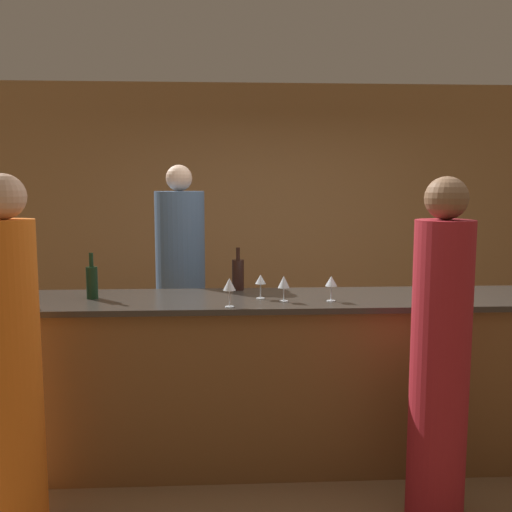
{
  "coord_description": "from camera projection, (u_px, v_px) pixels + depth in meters",
  "views": [
    {
      "loc": [
        -0.55,
        -3.5,
        1.77
      ],
      "look_at": [
        -0.35,
        0.1,
        1.32
      ],
      "focal_mm": 40.0,
      "sensor_mm": 36.0,
      "label": 1
    }
  ],
  "objects": [
    {
      "name": "bartender",
      "position": [
        181.0,
        303.0,
        4.27
      ],
      "size": [
        0.37,
        0.37,
        1.91
      ],
      "rotation": [
        0.0,
        0.0,
        3.14
      ],
      "color": "#4C6B93",
      "rests_on": "ground_plane"
    },
    {
      "name": "wine_bottle_1",
      "position": [
        238.0,
        274.0,
        3.82
      ],
      "size": [
        0.08,
        0.08,
        0.29
      ],
      "color": "black",
      "rests_on": "bar_counter"
    },
    {
      "name": "guest_0",
      "position": [
        440.0,
        362.0,
        2.94
      ],
      "size": [
        0.3,
        0.3,
        1.81
      ],
      "color": "maroon",
      "rests_on": "ground_plane"
    },
    {
      "name": "wine_glass_4",
      "position": [
        284.0,
        283.0,
        3.43
      ],
      "size": [
        0.07,
        0.07,
        0.16
      ],
      "color": "silver",
      "rests_on": "bar_counter"
    },
    {
      "name": "ground_plane",
      "position": [
        311.0,
        458.0,
        3.72
      ],
      "size": [
        14.0,
        14.0,
        0.0
      ],
      "primitive_type": "plane",
      "color": "brown"
    },
    {
      "name": "wine_bottle_2",
      "position": [
        92.0,
        281.0,
        3.52
      ],
      "size": [
        0.07,
        0.07,
        0.29
      ],
      "color": "black",
      "rests_on": "bar_counter"
    },
    {
      "name": "bar_counter",
      "position": [
        312.0,
        378.0,
        3.65
      ],
      "size": [
        3.65,
        0.68,
        1.07
      ],
      "color": "brown",
      "rests_on": "ground_plane"
    },
    {
      "name": "wine_glass_1",
      "position": [
        24.0,
        287.0,
        3.29
      ],
      "size": [
        0.07,
        0.07,
        0.16
      ],
      "color": "silver",
      "rests_on": "bar_counter"
    },
    {
      "name": "wine_glass_2",
      "position": [
        261.0,
        280.0,
        3.52
      ],
      "size": [
        0.07,
        0.07,
        0.15
      ],
      "color": "silver",
      "rests_on": "bar_counter"
    },
    {
      "name": "wine_glass_5",
      "position": [
        331.0,
        282.0,
        3.44
      ],
      "size": [
        0.07,
        0.07,
        0.15
      ],
      "color": "silver",
      "rests_on": "bar_counter"
    },
    {
      "name": "guest_1",
      "position": [
        12.0,
        365.0,
        2.85
      ],
      "size": [
        0.29,
        0.29,
        1.82
      ],
      "color": "orange",
      "rests_on": "ground_plane"
    },
    {
      "name": "wine_glass_0",
      "position": [
        229.0,
        285.0,
        3.27
      ],
      "size": [
        0.07,
        0.07,
        0.17
      ],
      "color": "silver",
      "rests_on": "bar_counter"
    },
    {
      "name": "back_wall",
      "position": [
        278.0,
        220.0,
        6.0
      ],
      "size": [
        8.0,
        0.06,
        2.8
      ],
      "color": "#A37547",
      "rests_on": "ground_plane"
    }
  ]
}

